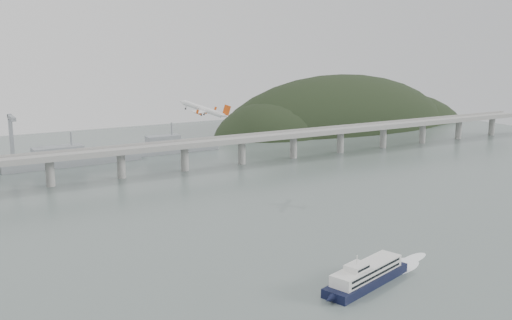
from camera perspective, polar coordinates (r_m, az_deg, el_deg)
ground at (r=286.41m, az=5.55°, el=-9.00°), size 900.00×900.00×0.00m
bridge at (r=453.44m, az=-9.29°, el=0.88°), size 800.00×22.00×23.90m
headland at (r=715.25m, az=8.81°, el=1.76°), size 365.00×155.00×156.00m
ferry at (r=256.08m, az=10.48°, el=-10.73°), size 76.27×31.07×14.78m
airliner at (r=355.43m, az=-4.98°, el=4.81°), size 25.57×26.69×11.56m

